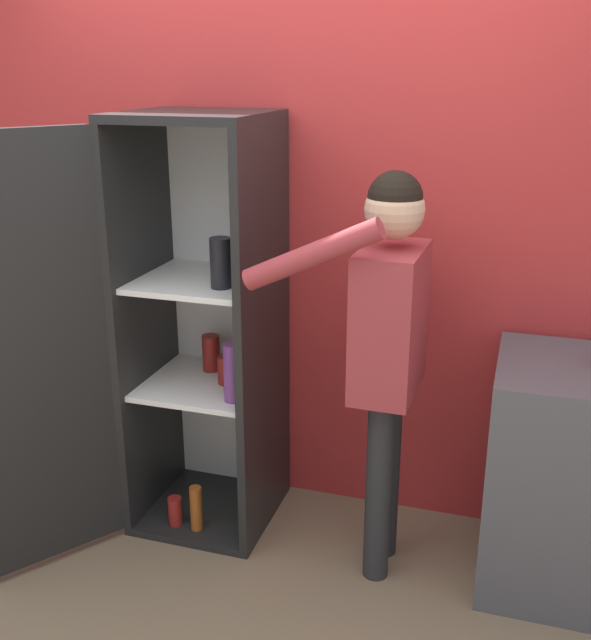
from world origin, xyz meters
TOP-DOWN VIEW (x-y plane):
  - ground_plane at (0.00, 0.00)m, footprint 12.00×12.00m
  - wall_back at (0.00, 0.98)m, footprint 7.00×0.06m
  - refrigerator at (-0.42, 0.56)m, footprint 0.95×1.07m
  - person at (0.51, 0.50)m, footprint 0.62×0.53m
  - counter at (1.20, 0.62)m, footprint 0.57×0.61m

SIDE VIEW (x-z plane):
  - ground_plane at x=0.00m, z-range 0.00..0.00m
  - counter at x=1.20m, z-range 0.00..0.93m
  - refrigerator at x=-0.42m, z-range -0.01..1.81m
  - person at x=0.51m, z-range 0.23..1.87m
  - wall_back at x=0.00m, z-range 0.00..2.55m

